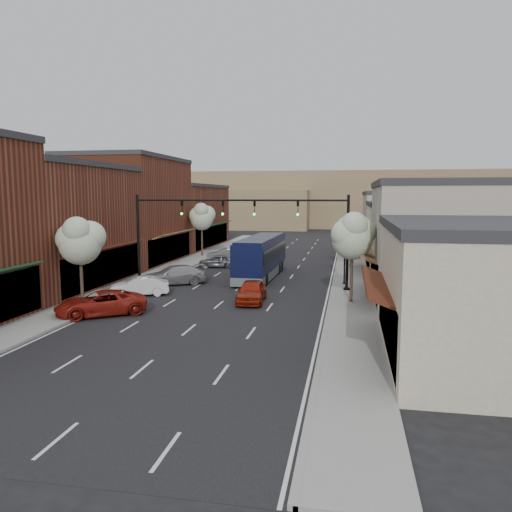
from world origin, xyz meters
The scene contains 29 objects.
ground centered at (0.00, 0.00, 0.00)m, with size 160.00×160.00×0.00m, color black.
sidewalk_left centered at (-8.40, 18.50, 0.07)m, with size 2.80×73.00×0.15m, color gray.
sidewalk_right centered at (8.40, 18.50, 0.07)m, with size 2.80×73.00×0.15m, color gray.
curb_left centered at (-7.00, 18.50, 0.07)m, with size 0.25×73.00×0.17m, color gray.
curb_right centered at (7.00, 18.50, 0.07)m, with size 0.25×73.00×0.17m, color gray.
bldg_left_midnear centered at (-14.23, 6.00, 4.66)m, with size 10.14×14.10×9.40m.
bldg_left_midfar centered at (-14.24, 20.00, 5.40)m, with size 10.14×14.10×10.90m.
bldg_left_far centered at (-14.22, 36.00, 4.16)m, with size 10.14×18.10×8.40m.
bldg_right_near centered at (13.69, -6.00, 2.92)m, with size 9.14×12.10×5.90m.
bldg_right_midnear centered at (13.72, 6.00, 3.91)m, with size 9.14×12.10×7.90m.
bldg_right_midfar centered at (13.70, 18.00, 3.17)m, with size 9.14×12.10×6.40m.
bldg_right_far centered at (13.71, 32.00, 3.66)m, with size 9.14×16.10×7.40m.
hill_far centered at (0.00, 90.00, 6.00)m, with size 120.00×30.00×12.00m, color #7A6647.
hill_near centered at (-25.00, 78.00, 4.00)m, with size 50.00×20.00×8.00m, color #7A6647.
signal_mast_right centered at (5.62, 8.00, 4.62)m, with size 8.22×0.46×7.00m.
signal_mast_left centered at (-5.62, 8.00, 4.62)m, with size 8.22×0.46×7.00m.
tree_right_near centered at (8.35, 3.94, 4.45)m, with size 2.85×2.65×5.95m.
tree_right_far centered at (8.35, 19.94, 3.99)m, with size 2.85×2.65×5.43m.
tree_left_near centered at (-8.25, -0.06, 4.22)m, with size 2.85×2.65×5.69m.
tree_left_far centered at (-8.25, 25.94, 4.60)m, with size 2.85×2.65×6.13m.
lamp_post_near centered at (7.80, 10.50, 3.01)m, with size 0.44×0.44×4.44m.
lamp_post_far centered at (7.80, 28.00, 3.01)m, with size 0.44×0.44×4.44m.
coach_bus centered at (0.80, 13.12, 1.81)m, with size 2.75×11.38×3.46m.
red_hatchback centered at (1.90, 3.23, 0.72)m, with size 1.71×4.25×1.45m, color maroon.
parked_car_a centered at (-6.05, -1.89, 0.71)m, with size 2.37×5.14×1.43m, color maroon.
parked_car_b centered at (-6.20, 3.92, 0.66)m, with size 1.40×4.01×1.32m, color silver.
parked_car_c centered at (-5.36, 8.54, 0.74)m, with size 2.09×5.13×1.49m, color #97969B.
parked_car_d centered at (-4.32, 18.20, 0.64)m, with size 1.52×3.78×1.29m, color #515458.
parked_car_e centered at (-4.95, 23.32, 0.66)m, with size 1.39×3.99×1.32m, color gray.
Camera 1 is at (8.09, -28.23, 6.97)m, focal length 35.00 mm.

